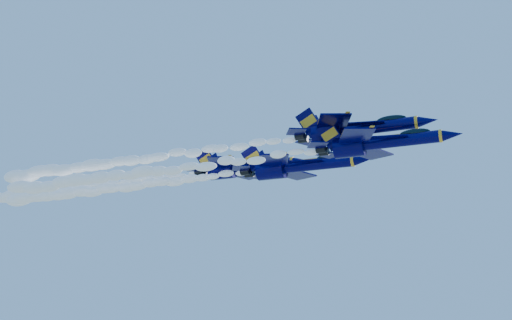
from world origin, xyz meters
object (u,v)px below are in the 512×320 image
at_px(jet_fourth, 244,167).
at_px(jet_third, 297,166).
at_px(jet_lead, 377,143).
at_px(jet_second, 355,129).

bearing_deg(jet_fourth, jet_third, -24.19).
distance_m(jet_third, jet_fourth, 11.40).
bearing_deg(jet_fourth, jet_lead, -38.70).
xyz_separation_m(jet_lead, jet_third, (-14.33, 15.08, 2.54)).
bearing_deg(jet_second, jet_lead, -24.59).
relative_size(jet_second, jet_fourth, 0.84).
height_order(jet_lead, jet_fourth, jet_fourth).
relative_size(jet_third, jet_fourth, 1.01).
distance_m(jet_second, jet_third, 18.13).
bearing_deg(jet_fourth, jet_second, -40.11).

